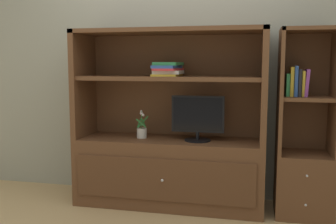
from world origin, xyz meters
TOP-DOWN VIEW (x-y plane):
  - ground_plane at (0.00, 0.00)m, footprint 8.00×8.00m
  - painted_rear_wall at (0.00, 0.75)m, footprint 6.00×0.10m
  - media_console at (0.00, 0.41)m, footprint 1.68×0.54m
  - tv_monitor at (0.26, 0.37)m, footprint 0.46×0.23m
  - potted_plant at (-0.26, 0.40)m, footprint 0.12×0.09m
  - magazine_stack at (-0.01, 0.40)m, footprint 0.24×0.35m
  - bookshelf_tall at (1.16, 0.41)m, footprint 0.46×0.43m
  - upright_book_row at (1.08, 0.40)m, footprint 0.18×0.18m

SIDE VIEW (x-z plane):
  - ground_plane at x=0.00m, z-range 0.00..0.00m
  - media_console at x=0.00m, z-range -0.30..1.27m
  - bookshelf_tall at x=1.16m, z-range -0.26..1.30m
  - potted_plant at x=-0.26m, z-range 0.54..0.79m
  - tv_monitor at x=0.26m, z-range 0.61..1.00m
  - upright_book_row at x=1.08m, z-range 1.00..1.24m
  - magazine_stack at x=-0.01m, z-range 1.16..1.28m
  - painted_rear_wall at x=0.00m, z-range 0.00..2.80m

